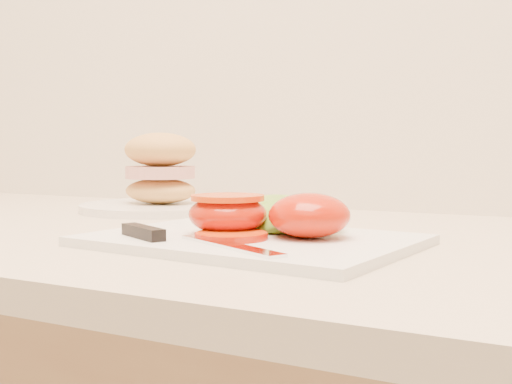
% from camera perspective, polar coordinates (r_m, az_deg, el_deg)
% --- Properties ---
extents(cutting_board, '(0.34, 0.26, 0.01)m').
position_cam_1_polar(cutting_board, '(0.67, -0.40, -4.32)').
color(cutting_board, white).
rests_on(cutting_board, counter).
extents(tomato_half_dome, '(0.08, 0.08, 0.05)m').
position_cam_1_polar(tomato_half_dome, '(0.65, 4.77, -2.08)').
color(tomato_half_dome, red).
rests_on(tomato_half_dome, cutting_board).
extents(tomato_half_cut, '(0.08, 0.08, 0.04)m').
position_cam_1_polar(tomato_half_cut, '(0.68, -2.52, -1.84)').
color(tomato_half_cut, red).
rests_on(tomato_half_cut, cutting_board).
extents(tomato_slice_0, '(0.07, 0.07, 0.01)m').
position_cam_1_polar(tomato_slice_0, '(0.64, -2.21, -3.89)').
color(tomato_slice_0, '#DE5909').
rests_on(tomato_slice_0, cutting_board).
extents(lettuce_leaf_0, '(0.19, 0.15, 0.03)m').
position_cam_1_polar(lettuce_leaf_0, '(0.73, 1.66, -2.00)').
color(lettuce_leaf_0, '#6DA92C').
rests_on(lettuce_leaf_0, cutting_board).
extents(knife, '(0.22, 0.09, 0.01)m').
position_cam_1_polar(knife, '(0.63, -7.20, -3.99)').
color(knife, silver).
rests_on(knife, cutting_board).
extents(sandwich_plate, '(0.26, 0.26, 0.12)m').
position_cam_1_polar(sandwich_plate, '(1.04, -8.49, 0.84)').
color(sandwich_plate, white).
rests_on(sandwich_plate, counter).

